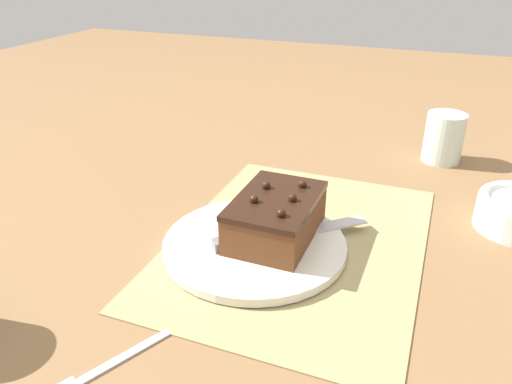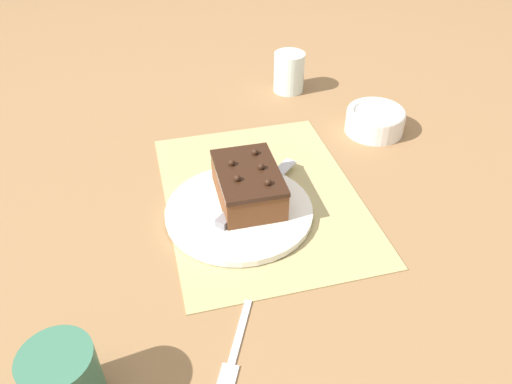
{
  "view_description": "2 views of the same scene",
  "coord_description": "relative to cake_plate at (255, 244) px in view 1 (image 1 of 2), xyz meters",
  "views": [
    {
      "loc": [
        0.58,
        0.16,
        0.38
      ],
      "look_at": [
        0.0,
        -0.06,
        0.07
      ],
      "focal_mm": 35.0,
      "sensor_mm": 36.0,
      "label": 1
    },
    {
      "loc": [
        0.68,
        -0.19,
        0.57
      ],
      "look_at": [
        0.03,
        -0.02,
        0.03
      ],
      "focal_mm": 35.0,
      "sensor_mm": 36.0,
      "label": 2
    }
  ],
  "objects": [
    {
      "name": "serving_knife",
      "position": [
        -0.01,
        0.01,
        0.01
      ],
      "size": [
        0.17,
        0.19,
        0.01
      ],
      "rotation": [
        0.0,
        0.0,
        0.73
      ],
      "color": "slate",
      "rests_on": "cake_plate"
    },
    {
      "name": "drinking_glass",
      "position": [
        -0.43,
        0.22,
        0.04
      ],
      "size": [
        0.07,
        0.07,
        0.09
      ],
      "color": "silver",
      "rests_on": "ground_plane"
    },
    {
      "name": "cake_plate",
      "position": [
        0.0,
        0.0,
        0.0
      ],
      "size": [
        0.25,
        0.25,
        0.01
      ],
      "color": "white",
      "rests_on": "placemat_woven"
    },
    {
      "name": "placemat_woven",
      "position": [
        -0.04,
        0.05,
        -0.01
      ],
      "size": [
        0.46,
        0.34,
        0.0
      ],
      "primitive_type": "cube",
      "color": "tan",
      "rests_on": "ground_plane"
    },
    {
      "name": "dessert_fork",
      "position": [
        0.26,
        -0.07,
        -0.01
      ],
      "size": [
        0.14,
        0.08,
        0.01
      ],
      "rotation": [
        0.0,
        0.0,
        4.26
      ],
      "color": "#B7BABF",
      "rests_on": "ground_plane"
    },
    {
      "name": "ground_plane",
      "position": [
        -0.04,
        0.05,
        -0.01
      ],
      "size": [
        3.0,
        3.0,
        0.0
      ],
      "primitive_type": "plane",
      "color": "olive"
    },
    {
      "name": "chocolate_cake",
      "position": [
        -0.02,
        0.02,
        0.04
      ],
      "size": [
        0.15,
        0.11,
        0.07
      ],
      "rotation": [
        0.0,
        0.0,
        -0.01
      ],
      "color": "brown",
      "rests_on": "cake_plate"
    }
  ]
}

